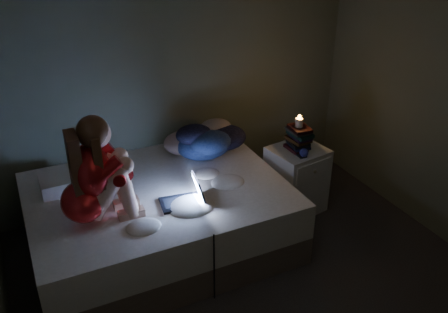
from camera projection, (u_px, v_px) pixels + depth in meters
floor at (275, 309)px, 3.63m from camera, size 3.60×3.80×0.02m
wall_back at (178, 70)px, 4.54m from camera, size 3.60×0.02×2.60m
bed at (159, 217)px, 4.17m from camera, size 2.10×1.57×0.58m
pillow at (66, 182)px, 4.02m from camera, size 0.41×0.29×0.12m
woman at (80, 173)px, 3.43m from camera, size 0.52×0.35×0.84m
laptop at (181, 191)px, 3.78m from camera, size 0.37×0.28×0.24m
clothes_pile at (203, 139)px, 4.51m from camera, size 0.66×0.58×0.33m
nightstand at (296, 179)px, 4.66m from camera, size 0.55×0.50×0.65m
book_stack at (298, 139)px, 4.46m from camera, size 0.19×0.25×0.22m
candle at (299, 124)px, 4.39m from camera, size 0.07×0.07×0.08m
phone at (298, 154)px, 4.41m from camera, size 0.09×0.15×0.01m
blue_orb at (301, 153)px, 4.36m from camera, size 0.08×0.08×0.08m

